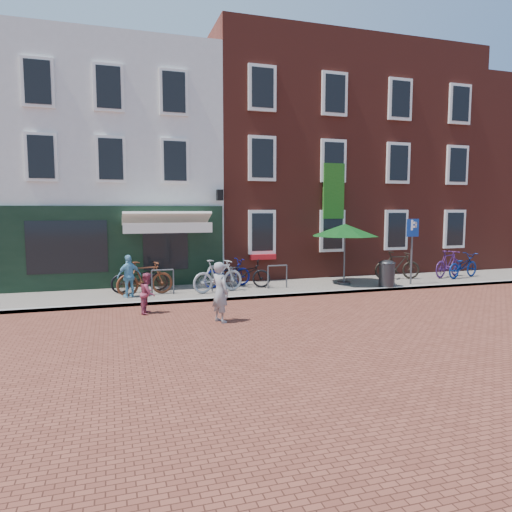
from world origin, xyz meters
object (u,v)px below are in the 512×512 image
object	(u,v)px
litter_bin	(387,272)
bicycle_4	(244,273)
woman	(220,292)
bicycle_3	(218,276)
cafe_person	(129,276)
bicycle_0	(140,277)
bicycle_5	(397,265)
bicycle_6	(463,266)
bicycle_2	(227,273)
bicycle_7	(448,264)
boy	(148,293)
parking_sign	(412,239)
bicycle_1	(145,278)
parasol	(345,228)

from	to	relation	value
litter_bin	bicycle_4	size ratio (longest dim) A/B	0.54
litter_bin	woman	world-z (taller)	woman
bicycle_3	cafe_person	bearing A→B (deg)	75.68
litter_bin	bicycle_0	bearing A→B (deg)	169.98
bicycle_5	bicycle_6	distance (m)	2.80
litter_bin	bicycle_3	size ratio (longest dim) A/B	0.56
bicycle_2	bicycle_7	distance (m)	9.23
bicycle_6	bicycle_7	bearing A→B (deg)	37.84
bicycle_0	bicycle_5	bearing A→B (deg)	-96.70
bicycle_0	bicycle_5	distance (m)	9.97
boy	bicycle_6	xyz separation A→B (m)	(12.69, 2.32, 0.03)
bicycle_2	bicycle_3	size ratio (longest dim) A/B	1.03
woman	bicycle_3	size ratio (longest dim) A/B	0.84
parking_sign	bicycle_6	distance (m)	3.32
parking_sign	woman	bearing A→B (deg)	-158.60
parking_sign	bicycle_0	world-z (taller)	parking_sign
bicycle_2	bicycle_5	world-z (taller)	bicycle_5
litter_bin	bicycle_1	distance (m)	8.48
bicycle_2	bicycle_7	size ratio (longest dim) A/B	1.03
parasol	bicycle_2	xyz separation A→B (m)	(-4.31, 0.69, -1.60)
woman	bicycle_7	size ratio (longest dim) A/B	0.84
bicycle_0	bicycle_7	bearing A→B (deg)	-97.40
bicycle_5	bicycle_7	xyz separation A→B (m)	(2.31, -0.17, 0.00)
bicycle_4	bicycle_6	world-z (taller)	same
bicycle_1	bicycle_4	xyz separation A→B (m)	(3.48, 0.49, -0.05)
boy	bicycle_6	size ratio (longest dim) A/B	0.60
litter_bin	woman	size ratio (longest dim) A/B	0.66
bicycle_2	bicycle_6	world-z (taller)	same
bicycle_3	litter_bin	bearing A→B (deg)	-112.15
cafe_person	bicycle_3	xyz separation A→B (m)	(2.88, 0.04, -0.12)
bicycle_7	bicycle_1	bearing A→B (deg)	71.19
boy	bicycle_4	distance (m)	4.52
bicycle_3	boy	bearing A→B (deg)	115.33
bicycle_4	bicycle_6	size ratio (longest dim) A/B	1.00
bicycle_5	litter_bin	bearing A→B (deg)	148.00
bicycle_1	parking_sign	bearing A→B (deg)	-104.54
woman	bicycle_1	world-z (taller)	woman
woman	bicycle_1	distance (m)	4.19
woman	bicycle_5	world-z (taller)	woman
bicycle_4	bicycle_6	bearing A→B (deg)	-69.62
bicycle_2	bicycle_4	world-z (taller)	same
parasol	bicycle_6	xyz separation A→B (m)	(5.36, -0.04, -1.60)
litter_bin	bicycle_4	bearing A→B (deg)	163.97
bicycle_1	bicycle_0	bearing A→B (deg)	2.61
parking_sign	bicycle_7	bearing A→B (deg)	22.70
bicycle_4	bicycle_7	size ratio (longest dim) A/B	1.03
cafe_person	bicycle_7	xyz separation A→B (m)	(12.65, 0.57, -0.12)
litter_bin	bicycle_3	world-z (taller)	bicycle_3
boy	cafe_person	xyz separation A→B (m)	(-0.41, 2.06, 0.21)
bicycle_2	litter_bin	bearing A→B (deg)	-123.63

